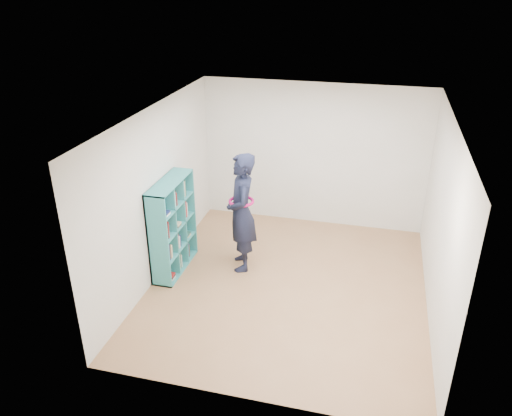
# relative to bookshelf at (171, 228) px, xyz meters

# --- Properties ---
(floor) EXTENTS (4.50, 4.50, 0.00)m
(floor) POSITION_rel_bookshelf_xyz_m (1.85, -0.08, -0.72)
(floor) COLOR #986A45
(floor) RESTS_ON ground
(ceiling) EXTENTS (4.50, 4.50, 0.00)m
(ceiling) POSITION_rel_bookshelf_xyz_m (1.85, -0.08, 1.88)
(ceiling) COLOR white
(ceiling) RESTS_ON wall_back
(wall_left) EXTENTS (0.02, 4.50, 2.60)m
(wall_left) POSITION_rel_bookshelf_xyz_m (-0.15, -0.08, 0.58)
(wall_left) COLOR beige
(wall_left) RESTS_ON floor
(wall_right) EXTENTS (0.02, 4.50, 2.60)m
(wall_right) POSITION_rel_bookshelf_xyz_m (3.85, -0.08, 0.58)
(wall_right) COLOR beige
(wall_right) RESTS_ON floor
(wall_back) EXTENTS (4.00, 0.02, 2.60)m
(wall_back) POSITION_rel_bookshelf_xyz_m (1.85, 2.17, 0.58)
(wall_back) COLOR beige
(wall_back) RESTS_ON floor
(wall_front) EXTENTS (4.00, 0.02, 2.60)m
(wall_front) POSITION_rel_bookshelf_xyz_m (1.85, -2.33, 0.58)
(wall_front) COLOR beige
(wall_front) RESTS_ON floor
(bookshelf) EXTENTS (0.33, 1.12, 1.49)m
(bookshelf) POSITION_rel_bookshelf_xyz_m (0.00, 0.00, 0.00)
(bookshelf) COLOR teal
(bookshelf) RESTS_ON floor
(person) EXTENTS (0.66, 0.80, 1.89)m
(person) POSITION_rel_bookshelf_xyz_m (1.04, 0.32, 0.23)
(person) COLOR black
(person) RESTS_ON floor
(smartphone) EXTENTS (0.05, 0.09, 0.14)m
(smartphone) POSITION_rel_bookshelf_xyz_m (0.88, 0.36, 0.35)
(smartphone) COLOR silver
(smartphone) RESTS_ON person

